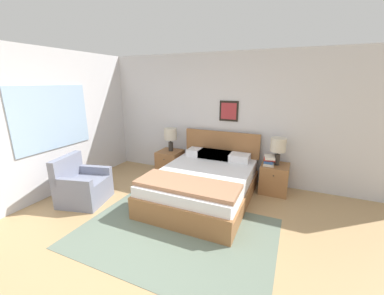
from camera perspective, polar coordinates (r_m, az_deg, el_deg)
name	(u,v)px	position (r m, az deg, el deg)	size (l,w,h in m)	color
ground_plane	(136,267)	(3.06, -13.48, -26.43)	(16.00, 16.00, 0.00)	tan
wall_back	(219,118)	(5.00, 6.54, 7.20)	(7.40, 0.09, 2.60)	silver
wall_left	(71,120)	(5.18, -27.29, 5.89)	(0.08, 5.35, 2.60)	silver
area_rug_main	(175,233)	(3.49, -4.13, -19.90)	(2.68, 1.88, 0.01)	slate
bed	(204,183)	(4.24, 2.90, -8.50)	(1.59, 2.13, 1.04)	#936038
armchair	(82,186)	(4.54, -25.06, -8.56)	(0.85, 0.85, 0.82)	gray
nightstand_near_window	(170,162)	(5.35, -5.34, -3.62)	(0.50, 0.53, 0.54)	#936038
nightstand_by_door	(274,178)	(4.74, 19.28, -7.07)	(0.50, 0.53, 0.54)	#936038
table_lamp_near_window	(171,135)	(5.19, -5.23, 2.97)	(0.27, 0.27, 0.51)	#2D2823
table_lamp_by_door	(278,146)	(4.57, 20.16, 0.30)	(0.27, 0.27, 0.51)	#2D2823
book_thick_bottom	(269,164)	(4.60, 18.15, -3.88)	(0.19, 0.25, 0.03)	silver
book_hardcover_middle	(269,163)	(4.59, 18.18, -3.55)	(0.16, 0.25, 0.03)	silver
book_novel_upper	(269,161)	(4.58, 18.22, -3.13)	(0.17, 0.28, 0.04)	#335693
book_slim_near_top	(269,159)	(4.57, 18.26, -2.68)	(0.22, 0.23, 0.03)	#B7332D
book_paperback_top	(270,157)	(4.56, 18.30, -2.23)	(0.22, 0.31, 0.04)	silver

